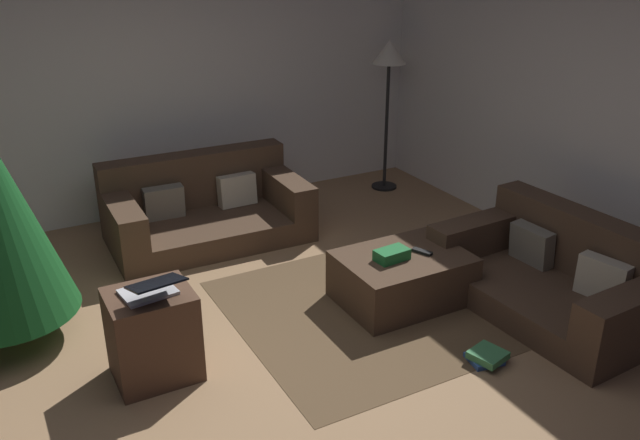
{
  "coord_description": "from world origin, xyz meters",
  "views": [
    {
      "loc": [
        -1.45,
        -3.33,
        2.62
      ],
      "look_at": [
        0.64,
        0.53,
        0.75
      ],
      "focal_mm": 37.5,
      "sensor_mm": 36.0,
      "label": 1
    }
  ],
  "objects_px": {
    "side_table": "(153,335)",
    "corner_lamp": "(389,64)",
    "laptop": "(151,289)",
    "couch_left": "(204,209)",
    "gift_box": "(392,255)",
    "book_stack": "(486,356)",
    "couch_right": "(558,275)",
    "ottoman": "(402,278)",
    "tv_remote": "(422,252)"
  },
  "relations": [
    {
      "from": "couch_right",
      "to": "ottoman",
      "type": "height_order",
      "value": "couch_right"
    },
    {
      "from": "tv_remote",
      "to": "laptop",
      "type": "bearing_deg",
      "value": 158.58
    },
    {
      "from": "book_stack",
      "to": "laptop",
      "type": "bearing_deg",
      "value": 156.43
    },
    {
      "from": "couch_left",
      "to": "couch_right",
      "type": "distance_m",
      "value": 3.16
    },
    {
      "from": "couch_right",
      "to": "tv_remote",
      "type": "height_order",
      "value": "couch_right"
    },
    {
      "from": "side_table",
      "to": "laptop",
      "type": "distance_m",
      "value": 0.36
    },
    {
      "from": "tv_remote",
      "to": "corner_lamp",
      "type": "xyz_separation_m",
      "value": [
        1.14,
        2.21,
        0.99
      ]
    },
    {
      "from": "side_table",
      "to": "book_stack",
      "type": "height_order",
      "value": "side_table"
    },
    {
      "from": "ottoman",
      "to": "tv_remote",
      "type": "bearing_deg",
      "value": -12.98
    },
    {
      "from": "couch_right",
      "to": "side_table",
      "type": "relative_size",
      "value": 2.85
    },
    {
      "from": "ottoman",
      "to": "gift_box",
      "type": "xyz_separation_m",
      "value": [
        -0.12,
        -0.02,
        0.23
      ]
    },
    {
      "from": "gift_box",
      "to": "side_table",
      "type": "relative_size",
      "value": 0.42
    },
    {
      "from": "gift_box",
      "to": "tv_remote",
      "type": "xyz_separation_m",
      "value": [
        0.27,
        -0.01,
        -0.03
      ]
    },
    {
      "from": "gift_box",
      "to": "laptop",
      "type": "distance_m",
      "value": 1.83
    },
    {
      "from": "couch_left",
      "to": "corner_lamp",
      "type": "height_order",
      "value": "corner_lamp"
    },
    {
      "from": "tv_remote",
      "to": "side_table",
      "type": "relative_size",
      "value": 0.27
    },
    {
      "from": "tv_remote",
      "to": "book_stack",
      "type": "xyz_separation_m",
      "value": [
        -0.13,
        -0.92,
        -0.35
      ]
    },
    {
      "from": "tv_remote",
      "to": "couch_right",
      "type": "bearing_deg",
      "value": -59.17
    },
    {
      "from": "side_table",
      "to": "tv_remote",
      "type": "bearing_deg",
      "value": 0.29
    },
    {
      "from": "tv_remote",
      "to": "laptop",
      "type": "height_order",
      "value": "laptop"
    },
    {
      "from": "couch_left",
      "to": "laptop",
      "type": "xyz_separation_m",
      "value": [
        -1.01,
        -1.99,
        0.39
      ]
    },
    {
      "from": "side_table",
      "to": "couch_left",
      "type": "bearing_deg",
      "value": 62.22
    },
    {
      "from": "gift_box",
      "to": "corner_lamp",
      "type": "distance_m",
      "value": 2.78
    },
    {
      "from": "gift_box",
      "to": "book_stack",
      "type": "height_order",
      "value": "gift_box"
    },
    {
      "from": "side_table",
      "to": "corner_lamp",
      "type": "xyz_separation_m",
      "value": [
        3.23,
        2.22,
        1.08
      ]
    },
    {
      "from": "couch_left",
      "to": "laptop",
      "type": "distance_m",
      "value": 2.26
    },
    {
      "from": "side_table",
      "to": "corner_lamp",
      "type": "distance_m",
      "value": 4.07
    },
    {
      "from": "laptop",
      "to": "couch_left",
      "type": "bearing_deg",
      "value": 63.09
    },
    {
      "from": "couch_left",
      "to": "gift_box",
      "type": "xyz_separation_m",
      "value": [
        0.81,
        -1.91,
        0.16
      ]
    },
    {
      "from": "couch_right",
      "to": "laptop",
      "type": "bearing_deg",
      "value": 77.0
    },
    {
      "from": "couch_right",
      "to": "laptop",
      "type": "xyz_separation_m",
      "value": [
        -2.91,
        0.53,
        0.4
      ]
    },
    {
      "from": "couch_right",
      "to": "book_stack",
      "type": "distance_m",
      "value": 1.03
    },
    {
      "from": "couch_left",
      "to": "gift_box",
      "type": "bearing_deg",
      "value": 114.11
    },
    {
      "from": "gift_box",
      "to": "laptop",
      "type": "relative_size",
      "value": 0.57
    },
    {
      "from": "couch_right",
      "to": "gift_box",
      "type": "bearing_deg",
      "value": 58.2
    },
    {
      "from": "couch_left",
      "to": "tv_remote",
      "type": "bearing_deg",
      "value": 120.49
    },
    {
      "from": "ottoman",
      "to": "side_table",
      "type": "bearing_deg",
      "value": -178.69
    },
    {
      "from": "couch_right",
      "to": "corner_lamp",
      "type": "distance_m",
      "value": 3.04
    },
    {
      "from": "couch_right",
      "to": "ottoman",
      "type": "bearing_deg",
      "value": 54.34
    },
    {
      "from": "ottoman",
      "to": "book_stack",
      "type": "height_order",
      "value": "ottoman"
    },
    {
      "from": "gift_box",
      "to": "book_stack",
      "type": "bearing_deg",
      "value": -81.36
    },
    {
      "from": "side_table",
      "to": "book_stack",
      "type": "distance_m",
      "value": 2.18
    },
    {
      "from": "gift_box",
      "to": "laptop",
      "type": "xyz_separation_m",
      "value": [
        -1.82,
        -0.08,
        0.23
      ]
    },
    {
      "from": "laptop",
      "to": "book_stack",
      "type": "relative_size",
      "value": 1.68
    },
    {
      "from": "ottoman",
      "to": "book_stack",
      "type": "relative_size",
      "value": 3.67
    },
    {
      "from": "gift_box",
      "to": "book_stack",
      "type": "distance_m",
      "value": 1.02
    },
    {
      "from": "gift_box",
      "to": "corner_lamp",
      "type": "bearing_deg",
      "value": 57.41
    },
    {
      "from": "couch_left",
      "to": "ottoman",
      "type": "bearing_deg",
      "value": 117.44
    },
    {
      "from": "ottoman",
      "to": "laptop",
      "type": "height_order",
      "value": "laptop"
    },
    {
      "from": "couch_left",
      "to": "laptop",
      "type": "bearing_deg",
      "value": 64.27
    }
  ]
}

